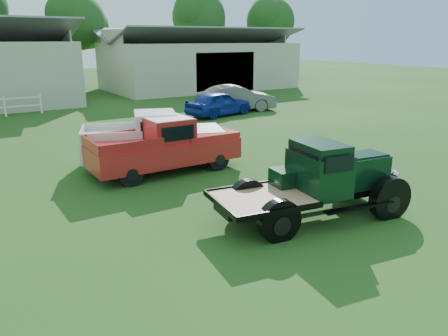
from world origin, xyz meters
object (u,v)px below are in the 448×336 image
misc_car_blue (219,103)px  vintage_flatbed (315,181)px  red_pickup (164,145)px  misc_car_grey (236,98)px  white_pickup (153,139)px

misc_car_blue → vintage_flatbed: bearing=144.8°
red_pickup → misc_car_blue: 11.43m
vintage_flatbed → misc_car_blue: vintage_flatbed is taller
red_pickup → misc_car_grey: 13.39m
white_pickup → misc_car_blue: white_pickup is taller
white_pickup → misc_car_grey: white_pickup is taller
misc_car_blue → misc_car_grey: misc_car_grey is taller
misc_car_grey → white_pickup: bearing=149.8°
red_pickup → vintage_flatbed: bearing=-75.9°
red_pickup → misc_car_grey: (9.41, 9.51, -0.16)m
red_pickup → misc_car_blue: bearing=48.5°
vintage_flatbed → misc_car_grey: vintage_flatbed is taller
vintage_flatbed → misc_car_blue: (6.06, 14.31, -0.26)m
vintage_flatbed → white_pickup: 6.85m
red_pickup → misc_car_blue: size_ratio=1.23×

